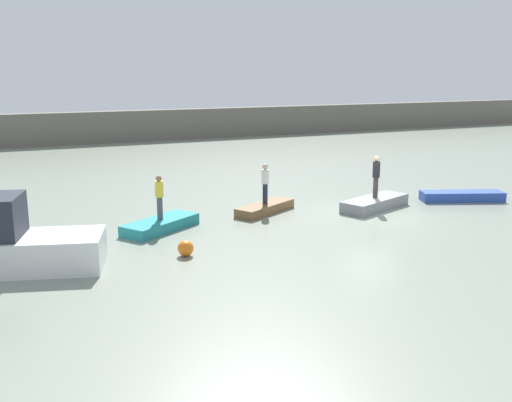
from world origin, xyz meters
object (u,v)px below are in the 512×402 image
object	(u,v)px
person_white_shirt	(265,181)
mooring_buoy	(186,248)
person_dark_shirt	(376,174)
rowboat_teal	(160,225)
rowboat_brown	(265,208)
rowboat_grey	(375,203)
rowboat_blue	(462,196)
person_yellow_shirt	(159,195)
motorboat	(3,245)

from	to	relation	value
person_white_shirt	mooring_buoy	distance (m)	6.72
person_dark_shirt	mooring_buoy	xyz separation A→B (m)	(-9.69, -3.15, -1.28)
rowboat_teal	person_dark_shirt	xyz separation A→B (m)	(9.64, -0.34, 1.34)
person_white_shirt	rowboat_brown	bearing A→B (deg)	180.00
rowboat_brown	person_dark_shirt	bearing A→B (deg)	-44.84
rowboat_brown	rowboat_grey	world-z (taller)	rowboat_grey
person_dark_shirt	rowboat_teal	bearing A→B (deg)	177.97
rowboat_blue	person_yellow_shirt	size ratio (longest dim) A/B	2.22
motorboat	rowboat_teal	size ratio (longest dim) A/B	1.90
rowboat_blue	rowboat_teal	bearing A→B (deg)	-161.28
rowboat_teal	rowboat_blue	bearing A→B (deg)	-35.97
rowboat_blue	person_dark_shirt	world-z (taller)	person_dark_shirt
rowboat_teal	person_yellow_shirt	xyz separation A→B (m)	(0.00, -0.00, 1.17)
rowboat_grey	person_white_shirt	xyz separation A→B (m)	(-4.77, 1.29, 1.13)
person_white_shirt	mooring_buoy	size ratio (longest dim) A/B	3.27
motorboat	rowboat_brown	size ratio (longest dim) A/B	1.96
rowboat_teal	rowboat_blue	world-z (taller)	rowboat_blue
motorboat	rowboat_grey	size ratio (longest dim) A/B	1.70
motorboat	person_yellow_shirt	distance (m)	6.20
rowboat_blue	person_white_shirt	size ratio (longest dim) A/B	2.18
motorboat	mooring_buoy	size ratio (longest dim) A/B	11.52
mooring_buoy	rowboat_blue	bearing A→B (deg)	11.22
rowboat_grey	rowboat_blue	distance (m)	4.70
rowboat_blue	person_white_shirt	distance (m)	9.66
motorboat	rowboat_grey	bearing A→B (deg)	8.45
rowboat_grey	rowboat_blue	xyz separation A→B (m)	(4.69, -0.30, -0.02)
rowboat_brown	mooring_buoy	size ratio (longest dim) A/B	5.88
rowboat_brown	person_white_shirt	bearing A→B (deg)	-29.69
person_yellow_shirt	mooring_buoy	distance (m)	3.66
rowboat_grey	mooring_buoy	world-z (taller)	mooring_buoy
rowboat_teal	person_yellow_shirt	distance (m)	1.17
rowboat_brown	person_dark_shirt	size ratio (longest dim) A/B	1.68
motorboat	person_yellow_shirt	size ratio (longest dim) A/B	3.57
rowboat_brown	mooring_buoy	bearing A→B (deg)	-167.56
rowboat_grey	rowboat_blue	bearing A→B (deg)	-25.55
rowboat_brown	rowboat_grey	distance (m)	4.95
rowboat_brown	person_yellow_shirt	xyz separation A→B (m)	(-4.87, -0.95, 1.19)
rowboat_blue	person_dark_shirt	xyz separation A→B (m)	(-4.69, 0.30, 1.33)
rowboat_teal	rowboat_brown	xyz separation A→B (m)	(4.87, 0.95, -0.01)
rowboat_teal	person_white_shirt	distance (m)	5.10
mooring_buoy	rowboat_grey	bearing A→B (deg)	18.02
motorboat	rowboat_blue	world-z (taller)	motorboat
person_dark_shirt	person_yellow_shirt	size ratio (longest dim) A/B	1.09
person_white_shirt	person_yellow_shirt	distance (m)	4.96
rowboat_blue	mooring_buoy	bearing A→B (deg)	-147.50
rowboat_grey	person_white_shirt	world-z (taller)	person_white_shirt
rowboat_grey	rowboat_brown	bearing A→B (deg)	142.96
rowboat_grey	person_yellow_shirt	distance (m)	9.72
person_dark_shirt	mooring_buoy	distance (m)	10.27
rowboat_brown	rowboat_blue	xyz separation A→B (m)	(9.46, -1.59, 0.03)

